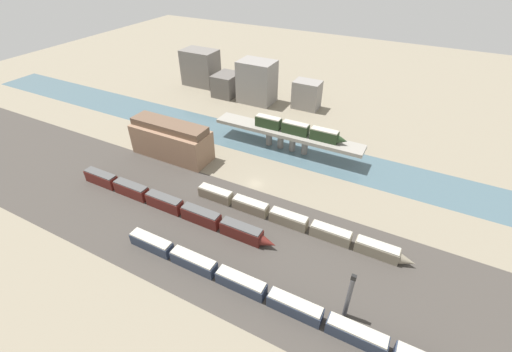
% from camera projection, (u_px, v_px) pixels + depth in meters
% --- Properties ---
extents(ground_plane, '(400.00, 400.00, 0.00)m').
position_uv_depth(ground_plane, '(256.00, 184.00, 109.70)').
color(ground_plane, gray).
extents(railbed_yard, '(280.00, 42.00, 0.01)m').
position_uv_depth(railbed_yard, '(215.00, 231.00, 92.43)').
color(railbed_yard, '#423D38').
rests_on(railbed_yard, ground).
extents(river_water, '(320.00, 18.98, 0.01)m').
position_uv_depth(river_water, '(286.00, 149.00, 127.25)').
color(river_water, '#47606B').
rests_on(river_water, ground).
extents(bridge, '(55.78, 7.39, 7.19)m').
position_uv_depth(bridge, '(287.00, 135.00, 123.81)').
color(bridge, gray).
rests_on(bridge, ground).
extents(train_on_bridge, '(34.10, 3.12, 4.13)m').
position_uv_depth(train_on_bridge, '(298.00, 129.00, 120.29)').
color(train_on_bridge, '#23381E').
rests_on(train_on_bridge, bridge).
extents(train_yard_near, '(81.14, 3.07, 3.58)m').
position_uv_depth(train_yard_near, '(274.00, 297.00, 73.65)').
color(train_yard_near, '#2D384C').
rests_on(train_yard_near, ground).
extents(train_yard_mid, '(66.86, 3.16, 4.18)m').
position_uv_depth(train_yard_mid, '(168.00, 204.00, 98.44)').
color(train_yard_mid, '#5B1E19').
rests_on(train_yard_mid, ground).
extents(train_yard_far, '(61.99, 3.08, 3.57)m').
position_uv_depth(train_yard_far, '(294.00, 221.00, 93.07)').
color(train_yard_far, gray).
rests_on(train_yard_far, ground).
extents(warehouse_building, '(28.87, 10.46, 13.10)m').
position_uv_depth(warehouse_building, '(171.00, 140.00, 120.01)').
color(warehouse_building, '#937056').
rests_on(warehouse_building, ground).
extents(signal_tower, '(1.00, 0.92, 12.89)m').
position_uv_depth(signal_tower, '(349.00, 296.00, 68.58)').
color(signal_tower, '#4C4C51').
rests_on(signal_tower, ground).
extents(city_block_far_left, '(17.53, 11.64, 17.59)m').
position_uv_depth(city_block_far_left, '(201.00, 68.00, 175.54)').
color(city_block_far_left, slate).
rests_on(city_block_far_left, ground).
extents(city_block_left, '(10.56, 13.23, 10.42)m').
position_uv_depth(city_block_left, '(227.00, 85.00, 165.90)').
color(city_block_left, '#605B56').
rests_on(city_block_left, ground).
extents(city_block_center, '(16.14, 11.76, 19.02)m').
position_uv_depth(city_block_center, '(257.00, 82.00, 156.99)').
color(city_block_center, gray).
rests_on(city_block_center, ground).
extents(city_block_right, '(11.74, 8.30, 12.33)m').
position_uv_depth(city_block_right, '(307.00, 95.00, 153.19)').
color(city_block_right, gray).
rests_on(city_block_right, ground).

